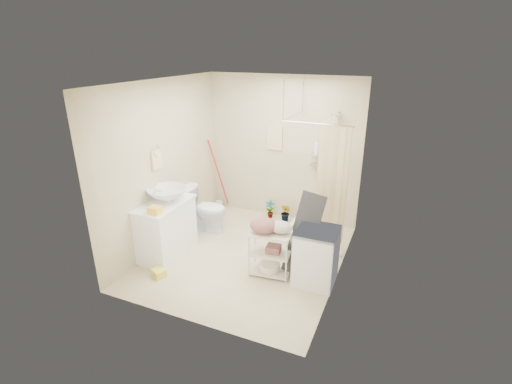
{
  "coord_description": "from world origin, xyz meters",
  "views": [
    {
      "loc": [
        2.09,
        -4.53,
        3.03
      ],
      "look_at": [
        0.05,
        0.25,
        0.98
      ],
      "focal_mm": 26.0,
      "sensor_mm": 36.0,
      "label": 1
    }
  ],
  "objects_px": {
    "toilet": "(205,209)",
    "laundry_rack": "(270,249)",
    "vanity": "(166,229)",
    "washing_machine": "(316,256)"
  },
  "relations": [
    {
      "from": "vanity",
      "to": "laundry_rack",
      "type": "xyz_separation_m",
      "value": [
        1.66,
        0.11,
        -0.04
      ]
    },
    {
      "from": "vanity",
      "to": "washing_machine",
      "type": "distance_m",
      "value": 2.31
    },
    {
      "from": "laundry_rack",
      "to": "toilet",
      "type": "bearing_deg",
      "value": 145.13
    },
    {
      "from": "toilet",
      "to": "laundry_rack",
      "type": "xyz_separation_m",
      "value": [
        1.54,
        -0.84,
        -0.0
      ]
    },
    {
      "from": "washing_machine",
      "to": "vanity",
      "type": "bearing_deg",
      "value": -176.3
    },
    {
      "from": "washing_machine",
      "to": "laundry_rack",
      "type": "distance_m",
      "value": 0.64
    },
    {
      "from": "washing_machine",
      "to": "laundry_rack",
      "type": "relative_size",
      "value": 1.0
    },
    {
      "from": "vanity",
      "to": "toilet",
      "type": "xyz_separation_m",
      "value": [
        0.12,
        0.95,
        -0.04
      ]
    },
    {
      "from": "toilet",
      "to": "laundry_rack",
      "type": "bearing_deg",
      "value": -122.66
    },
    {
      "from": "vanity",
      "to": "washing_machine",
      "type": "bearing_deg",
      "value": 4.4
    }
  ]
}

